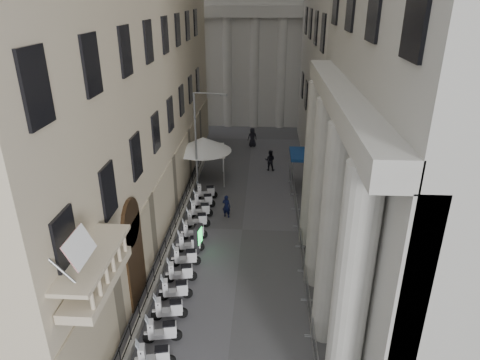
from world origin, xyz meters
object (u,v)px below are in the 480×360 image
object	(u,v)px
info_kiosk	(198,238)
pedestrian_a	(226,206)
pedestrian_b	(270,160)
street_lamp	(199,134)
security_tent	(205,145)

from	to	relation	value
info_kiosk	pedestrian_a	xyz separation A→B (m)	(1.30, 4.40, -0.05)
pedestrian_a	pedestrian_b	xyz separation A→B (m)	(3.04, 8.80, 0.10)
pedestrian_a	pedestrian_b	distance (m)	9.31
info_kiosk	pedestrian_b	size ratio (longest dim) A/B	0.93
street_lamp	info_kiosk	distance (m)	9.44
security_tent	street_lamp	bearing A→B (deg)	-94.47
security_tent	info_kiosk	world-z (taller)	security_tent
pedestrian_b	security_tent	bearing A→B (deg)	34.60
security_tent	pedestrian_b	xyz separation A→B (m)	(5.26, 2.63, -2.19)
street_lamp	info_kiosk	size ratio (longest dim) A/B	4.55
street_lamp	pedestrian_b	world-z (taller)	street_lamp
info_kiosk	pedestrian_a	world-z (taller)	info_kiosk
security_tent	info_kiosk	xyz separation A→B (m)	(0.92, -10.57, -2.24)
info_kiosk	pedestrian_a	distance (m)	4.58
info_kiosk	pedestrian_b	xyz separation A→B (m)	(4.34, 13.20, 0.06)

